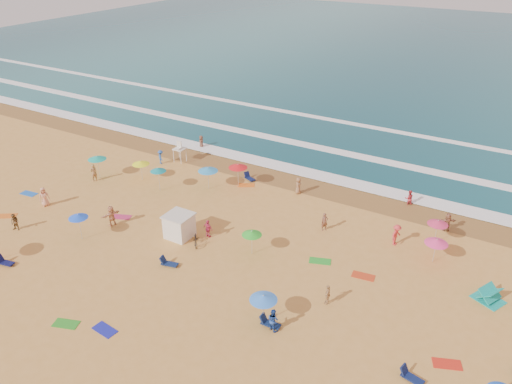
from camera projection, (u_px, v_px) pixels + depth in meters
The scene contains 12 objects.
ground at pixel (227, 238), 42.34m from camera, with size 220.00×220.00×0.00m, color gold.
ocean at pixel (443, 53), 106.50m from camera, with size 220.00×140.00×0.18m, color #0C4756.
wet_sand at pixel (293, 181), 51.88m from camera, with size 220.00×220.00×0.00m, color olive.
surf_foam at pixel (327, 152), 58.58m from camera, with size 200.00×18.70×0.05m.
cabana at pixel (179, 226), 42.08m from camera, with size 2.00×2.00×2.00m, color white.
cabana_roof at pixel (178, 215), 41.59m from camera, with size 2.20×2.20×0.12m, color silver.
bicycle at pixel (196, 239), 41.24m from camera, with size 0.65×1.85×0.97m, color black.
lifeguard_stand at pixel (180, 153), 55.88m from camera, with size 1.20×1.20×2.10m, color white, non-canonical shape.
beach_umbrellas at pixel (265, 227), 39.89m from camera, with size 55.48×27.78×0.78m.
loungers at pixel (249, 277), 37.23m from camera, with size 52.74×24.46×0.34m.
towels at pixel (213, 255), 40.08m from camera, with size 47.53×24.92×0.03m.
beachgoers at pixel (264, 211), 44.80m from camera, with size 43.74×24.33×2.14m.
Camera 1 is at (20.17, -29.55, 23.10)m, focal length 35.00 mm.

